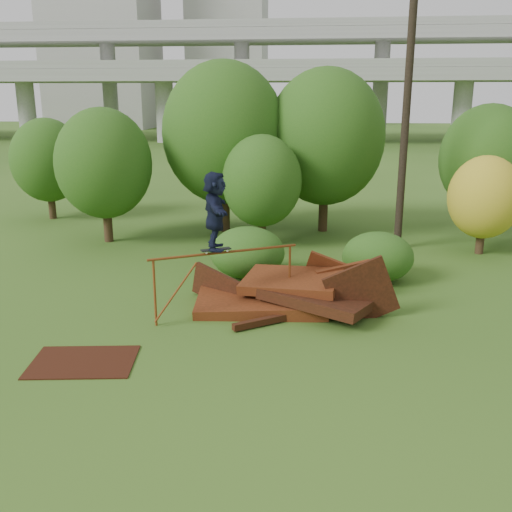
# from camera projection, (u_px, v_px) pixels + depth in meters

# --- Properties ---
(ground) EXTENTS (240.00, 240.00, 0.00)m
(ground) POSITION_uv_depth(u_px,v_px,m) (282.00, 349.00, 12.85)
(ground) COLOR #2D5116
(ground) RESTS_ON ground
(scrap_pile) EXTENTS (5.71, 3.18, 2.01)m
(scrap_pile) POSITION_uv_depth(u_px,v_px,m) (286.00, 295.00, 15.22)
(scrap_pile) COLOR #3E1E0B
(scrap_pile) RESTS_ON ground
(grind_rail) EXTENTS (3.53, 1.89, 1.73)m
(grind_rail) POSITION_uv_depth(u_px,v_px,m) (225.00, 266.00, 14.48)
(grind_rail) COLOR brown
(grind_rail) RESTS_ON ground
(skateboard) EXTENTS (0.77, 0.54, 0.08)m
(skateboard) POSITION_uv_depth(u_px,v_px,m) (216.00, 250.00, 14.27)
(skateboard) COLOR black
(skateboard) RESTS_ON grind_rail
(skater) EXTENTS (0.89, 1.87, 1.94)m
(skater) POSITION_uv_depth(u_px,v_px,m) (215.00, 211.00, 14.01)
(skater) COLOR black
(skater) RESTS_ON skateboard
(flat_plate) EXTENTS (2.36, 1.82, 0.03)m
(flat_plate) POSITION_uv_depth(u_px,v_px,m) (83.00, 362.00, 12.19)
(flat_plate) COLOR #33150B
(flat_plate) RESTS_ON ground
(tree_0) EXTENTS (3.65, 3.65, 5.15)m
(tree_0) POSITION_uv_depth(u_px,v_px,m) (104.00, 164.00, 21.65)
(tree_0) COLOR black
(tree_0) RESTS_ON ground
(tree_1) EXTENTS (5.00, 5.00, 6.95)m
(tree_1) POSITION_uv_depth(u_px,v_px,m) (224.00, 133.00, 23.11)
(tree_1) COLOR black
(tree_1) RESTS_ON ground
(tree_2) EXTENTS (2.98, 2.98, 4.20)m
(tree_2) POSITION_uv_depth(u_px,v_px,m) (262.00, 181.00, 21.15)
(tree_2) COLOR black
(tree_2) RESTS_ON ground
(tree_3) EXTENTS (4.82, 4.82, 6.69)m
(tree_3) POSITION_uv_depth(u_px,v_px,m) (326.00, 137.00, 23.19)
(tree_3) COLOR black
(tree_3) RESTS_ON ground
(tree_4) EXTENTS (2.56, 2.56, 3.54)m
(tree_4) POSITION_uv_depth(u_px,v_px,m) (485.00, 197.00, 20.16)
(tree_4) COLOR black
(tree_4) RESTS_ON ground
(tree_5) EXTENTS (3.75, 3.75, 5.27)m
(tree_5) POSITION_uv_depth(u_px,v_px,m) (487.00, 159.00, 22.68)
(tree_5) COLOR black
(tree_5) RESTS_ON ground
(tree_6) EXTENTS (3.30, 3.30, 4.61)m
(tree_6) POSITION_uv_depth(u_px,v_px,m) (48.00, 160.00, 25.98)
(tree_6) COLOR black
(tree_6) RESTS_ON ground
(shrub_left) EXTENTS (2.33, 2.15, 1.62)m
(shrub_left) POSITION_uv_depth(u_px,v_px,m) (247.00, 252.00, 17.76)
(shrub_left) COLOR #1B4D14
(shrub_left) RESTS_ON ground
(shrub_right) EXTENTS (2.17, 1.99, 1.54)m
(shrub_right) POSITION_uv_depth(u_px,v_px,m) (378.00, 257.00, 17.42)
(shrub_right) COLOR #1B4D14
(shrub_right) RESTS_ON ground
(utility_pole) EXTENTS (1.40, 0.28, 10.51)m
(utility_pole) POSITION_uv_depth(u_px,v_px,m) (407.00, 102.00, 20.02)
(utility_pole) COLOR black
(utility_pole) RESTS_ON ground
(freeway_overpass) EXTENTS (160.00, 15.00, 13.70)m
(freeway_overpass) POSITION_uv_depth(u_px,v_px,m) (311.00, 57.00, 70.39)
(freeway_overpass) COLOR gray
(freeway_overpass) RESTS_ON ground
(building_left) EXTENTS (18.00, 16.00, 35.00)m
(building_left) POSITION_uv_depth(u_px,v_px,m) (102.00, 28.00, 102.83)
(building_left) COLOR #9E9E99
(building_left) RESTS_ON ground
(building_right) EXTENTS (14.00, 14.00, 28.00)m
(building_right) POSITION_uv_depth(u_px,v_px,m) (228.00, 51.00, 108.39)
(building_right) COLOR #9E9E99
(building_right) RESTS_ON ground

